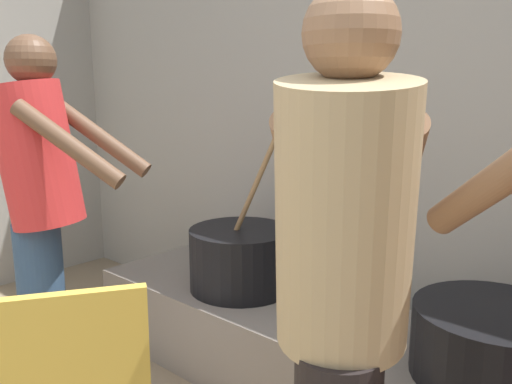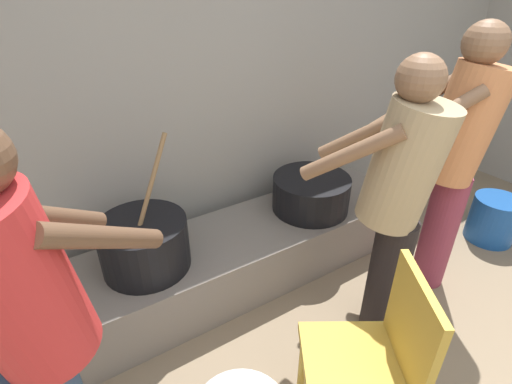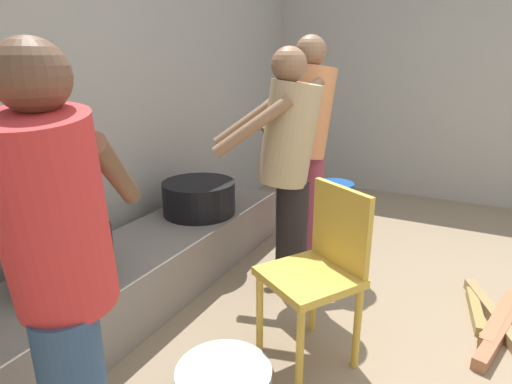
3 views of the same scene
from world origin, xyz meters
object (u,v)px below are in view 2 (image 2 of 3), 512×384
cook_in_tan_shirt (397,197)px  cook_in_red_shirt (34,327)px  cooking_pot_main (145,244)px  chair_yellow (372,360)px  bucket_blue_plastic (493,219)px  cook_in_orange_shirt (455,153)px  cooking_pot_secondary (311,193)px

cook_in_tan_shirt → cook_in_red_shirt: 1.55m
cooking_pot_main → cook_in_tan_shirt: bearing=-36.2°
cook_in_red_shirt → chair_yellow: (1.03, -0.46, -0.36)m
cook_in_red_shirt → bucket_blue_plastic: cook_in_red_shirt is taller
cook_in_tan_shirt → chair_yellow: 0.75m
cooking_pot_main → cook_in_orange_shirt: cook_in_orange_shirt is taller
cook_in_tan_shirt → cook_in_orange_shirt: cook_in_orange_shirt is taller
cook_in_red_shirt → cook_in_orange_shirt: (2.12, 0.02, 0.06)m
cooking_pot_secondary → cook_in_red_shirt: bearing=-158.0°
cooking_pot_secondary → chair_yellow: bearing=-119.2°
cook_in_red_shirt → chair_yellow: 1.19m
cook_in_tan_shirt → bucket_blue_plastic: (1.40, 0.11, -0.69)m
cooking_pot_secondary → chair_yellow: size_ratio=0.59×
cook_in_tan_shirt → cook_in_red_shirt: cook_in_tan_shirt is taller
cooking_pot_main → cook_in_red_shirt: 0.92m
cooking_pot_main → cooking_pot_secondary: bearing=-0.8°
cook_in_tan_shirt → cooking_pot_main: bearing=143.8°
cook_in_tan_shirt → chair_yellow: (-0.52, -0.40, -0.37)m
cook_in_tan_shirt → cook_in_orange_shirt: (0.57, 0.09, 0.06)m
cooking_pot_main → bucket_blue_plastic: size_ratio=2.11×
bucket_blue_plastic → cook_in_tan_shirt: bearing=-175.7°
cook_in_red_shirt → chair_yellow: cook_in_red_shirt is taller
chair_yellow → cooking_pot_main: bearing=114.0°
cooking_pot_secondary → bucket_blue_plastic: size_ratio=1.49×
cooking_pot_secondary → cook_in_orange_shirt: cook_in_orange_shirt is taller
cook_in_red_shirt → cook_in_tan_shirt: bearing=-2.6°
cooking_pot_secondary → chair_yellow: (-0.63, -1.14, 0.01)m
cook_in_orange_shirt → cooking_pot_secondary: bearing=125.1°
cook_in_tan_shirt → cook_in_orange_shirt: bearing=8.8°
cook_in_tan_shirt → bucket_blue_plastic: 1.56m
cooking_pot_main → cook_in_tan_shirt: size_ratio=0.49×
cooking_pot_secondary → cook_in_tan_shirt: bearing=-98.8°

